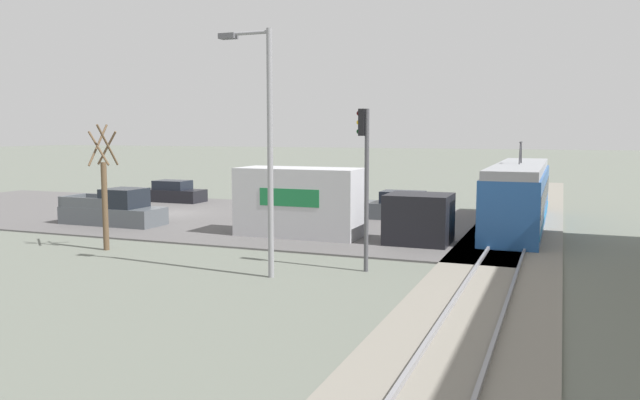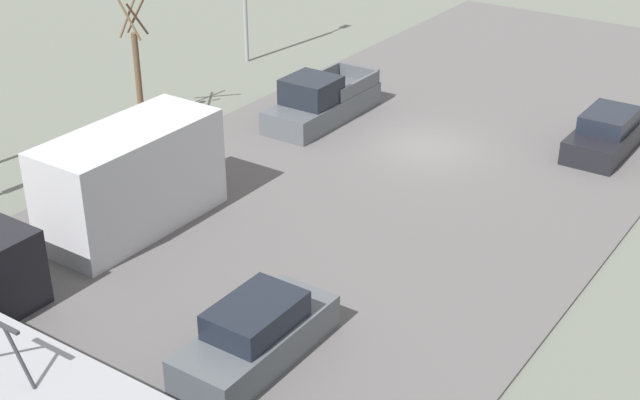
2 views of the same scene
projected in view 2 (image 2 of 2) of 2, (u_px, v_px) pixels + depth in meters
ground_plane at (425, 149)px, 33.47m from camera, size 320.00×320.00×0.00m
road_surface at (425, 148)px, 33.45m from camera, size 16.63×41.43×0.08m
box_truck at (98, 200)px, 26.27m from camera, size 2.52×10.09×3.23m
pickup_truck at (321, 102)px, 35.61m from camera, size 2.09×5.62×1.95m
sedan_car_0 at (607, 134)px, 32.99m from camera, size 1.90×4.60×1.50m
sedan_car_1 at (257, 336)px, 21.61m from camera, size 1.85×4.58×1.59m
street_tree at (137, 66)px, 34.63m from camera, size 1.25×1.04×5.32m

